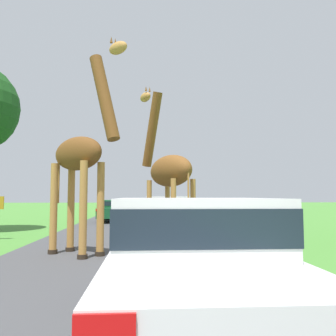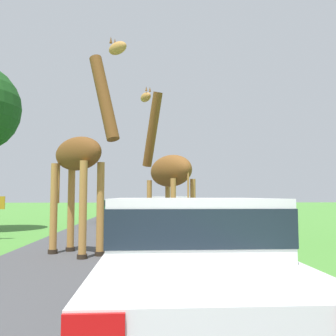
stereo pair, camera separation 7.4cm
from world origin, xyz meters
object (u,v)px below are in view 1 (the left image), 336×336
(giraffe_companion, at_px, (82,157))
(car_queue_left, at_px, (117,210))
(car_far_ahead, at_px, (169,206))
(giraffe_near_road, at_px, (167,168))
(car_lead_maroon, at_px, (194,260))
(car_queue_right, at_px, (167,213))

(giraffe_companion, bearing_deg, car_queue_left, -138.01)
(car_far_ahead, bearing_deg, car_queue_left, -125.17)
(giraffe_near_road, bearing_deg, car_lead_maroon, -118.18)
(car_queue_right, relative_size, car_far_ahead, 1.00)
(giraffe_near_road, height_order, car_lead_maroon, giraffe_near_road)
(giraffe_companion, relative_size, car_far_ahead, 1.31)
(car_queue_right, bearing_deg, giraffe_near_road, -93.86)
(giraffe_companion, xyz_separation_m, car_lead_maroon, (2.16, -5.14, -1.71))
(car_queue_right, xyz_separation_m, car_queue_left, (-2.54, 6.97, -0.10))
(car_lead_maroon, height_order, car_far_ahead, car_lead_maroon)
(giraffe_companion, bearing_deg, car_lead_maroon, 64.78)
(giraffe_near_road, relative_size, car_far_ahead, 1.22)
(car_lead_maroon, relative_size, car_queue_left, 0.91)
(car_lead_maroon, distance_m, car_far_ahead, 22.26)
(giraffe_near_road, xyz_separation_m, giraffe_companion, (-2.25, -0.91, 0.22))
(giraffe_near_road, bearing_deg, car_queue_right, 58.88)
(giraffe_near_road, height_order, giraffe_companion, giraffe_companion)
(car_queue_right, bearing_deg, car_queue_left, 110.01)
(car_lead_maroon, bearing_deg, car_far_ahead, 86.77)
(car_lead_maroon, bearing_deg, car_queue_right, 87.85)
(giraffe_near_road, relative_size, giraffe_companion, 0.94)
(car_lead_maroon, height_order, car_queue_left, car_lead_maroon)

